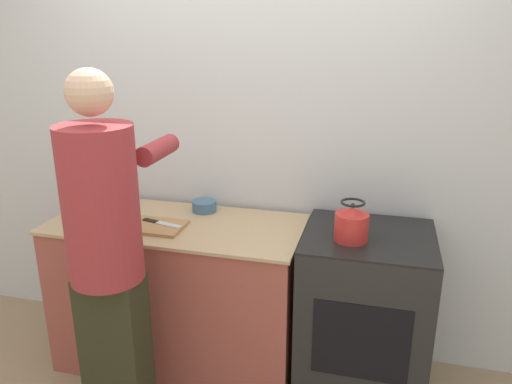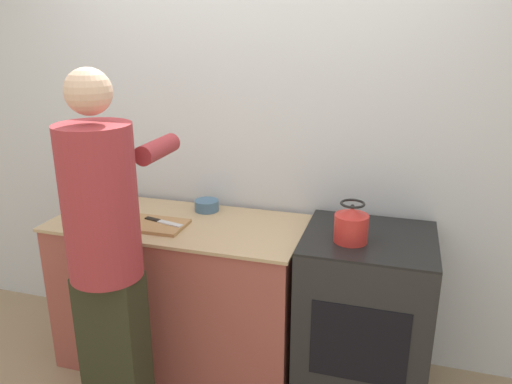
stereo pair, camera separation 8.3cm
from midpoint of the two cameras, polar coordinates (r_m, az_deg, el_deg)
wall_back at (r=2.91m, az=0.76°, el=6.06°), size 8.00×0.05×2.60m
counter at (r=3.00m, az=-7.71°, el=-11.25°), size 1.41×0.64×0.89m
oven at (r=2.78m, az=13.06°, el=-13.81°), size 0.65×0.61×0.93m
person at (r=2.36m, az=-15.77°, el=-6.31°), size 0.37×0.61×1.77m
cutting_board at (r=2.76m, az=-10.51°, el=-3.73°), size 0.32×0.23×0.02m
knife at (r=2.77m, az=-9.82°, el=-3.36°), size 0.25×0.09×0.01m
kettle at (r=2.46m, az=11.79°, el=-3.74°), size 0.17×0.17×0.20m
bowl_prep at (r=3.12m, az=-14.99°, el=-1.08°), size 0.13×0.13×0.06m
bowl_mixing at (r=2.95m, az=-4.86°, el=-1.54°), size 0.14×0.14×0.06m
canister_jar at (r=3.03m, az=-17.74°, el=-0.81°), size 0.14×0.14×0.17m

